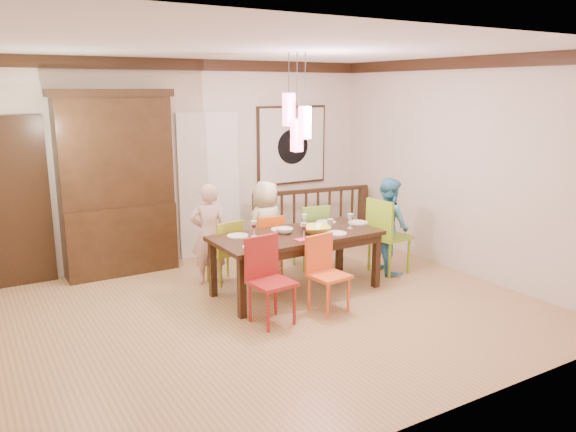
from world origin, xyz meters
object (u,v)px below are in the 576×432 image
china_hutch (117,183)px  person_far_left (209,234)px  chair_end_right (390,230)px  person_far_mid (266,227)px  dining_table (296,240)px  balustrade (312,218)px  person_end_right (389,225)px  chair_far_left (223,247)px

china_hutch → person_far_left: china_hutch is taller
chair_end_right → person_far_left: size_ratio=0.79×
person_far_left → person_far_mid: 0.84m
dining_table → balustrade: 1.99m
chair_end_right → china_hutch: bearing=53.0°
dining_table → chair_end_right: (1.51, 0.01, -0.07)m
chair_end_right → balustrade: 1.57m
china_hutch → person_end_right: bearing=-30.1°
china_hutch → chair_far_left: bearing=-47.0°
chair_far_left → chair_end_right: 2.28m
dining_table → china_hutch: bearing=130.9°
person_far_left → balustrade: bearing=-146.6°
china_hutch → balustrade: (2.92, -0.35, -0.75)m
person_far_mid → person_far_left: bearing=-17.8°
person_end_right → china_hutch: bearing=69.6°
balustrade → person_end_right: person_end_right is taller
chair_end_right → china_hutch: 3.76m
chair_far_left → person_far_left: person_far_left is taller
person_end_right → balustrade: bearing=20.1°
balustrade → china_hutch: bearing=-179.0°
balustrade → person_far_mid: size_ratio=1.55×
person_far_left → china_hutch: bearing=-35.1°
person_end_right → person_far_mid: bearing=70.8°
chair_end_right → balustrade: bearing=3.5°
person_far_mid → person_end_right: (1.48, -0.82, 0.02)m
chair_far_left → person_far_mid: 0.70m
dining_table → person_end_right: person_end_right is taller
chair_far_left → chair_end_right: (2.15, -0.77, 0.11)m
china_hutch → person_end_right: china_hutch is taller
dining_table → chair_far_left: (-0.63, 0.78, -0.18)m
dining_table → chair_end_right: 1.51m
chair_far_left → balustrade: balustrade is taller
chair_far_left → dining_table: bearing=121.7°
dining_table → person_far_left: bearing=132.5°
dining_table → balustrade: balustrade is taller
person_far_mid → person_end_right: bearing=133.0°
chair_end_right → person_end_right: person_end_right is taller
china_hutch → balustrade: 3.03m
balustrade → person_end_right: bearing=-71.9°
dining_table → chair_far_left: chair_far_left is taller
china_hutch → person_end_right: (3.19, -1.85, -0.59)m
balustrade → person_end_right: 1.54m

